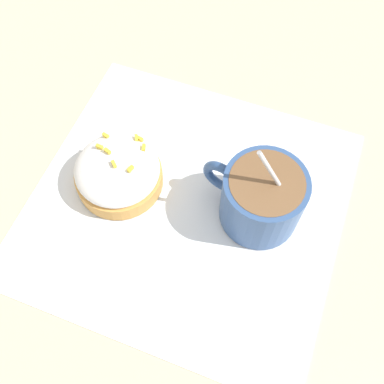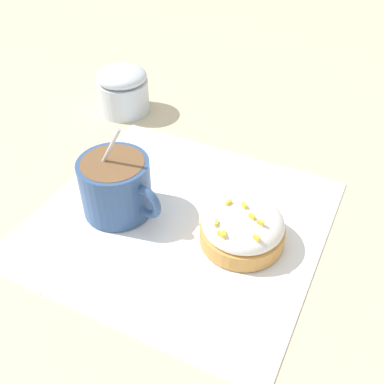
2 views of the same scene
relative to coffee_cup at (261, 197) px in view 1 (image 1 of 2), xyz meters
The scene contains 4 objects.
ground_plane 0.08m from the coffee_cup, ahead, with size 3.00×3.00×0.00m, color #C6B793.
paper_napkin 0.08m from the coffee_cup, ahead, with size 0.34×0.32×0.00m.
coffee_cup is the anchor object (origin of this frame).
frosted_pastry 0.15m from the coffee_cup, ahead, with size 0.09×0.09×0.05m.
Camera 1 is at (-0.06, 0.20, 0.42)m, focal length 42.00 mm.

